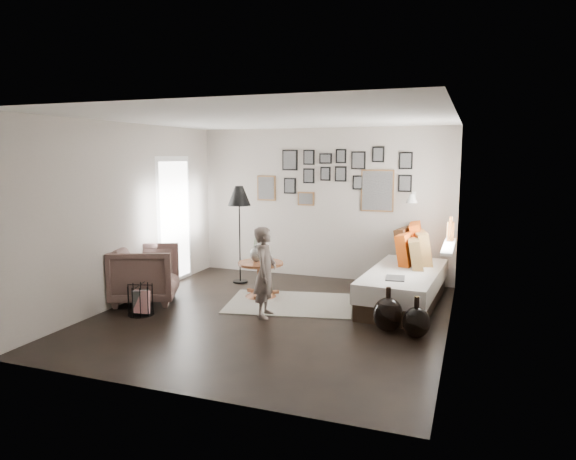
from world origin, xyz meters
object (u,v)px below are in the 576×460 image
(armchair, at_px, (145,274))
(demijohn_large, at_px, (388,314))
(floor_lamp, at_px, (239,199))
(magazine_basket, at_px, (141,300))
(vase, at_px, (256,252))
(demijohn_small, at_px, (416,322))
(daybed, at_px, (405,280))
(child, at_px, (265,272))
(pedestal_table, at_px, (261,281))

(armchair, distance_m, demijohn_large, 3.56)
(floor_lamp, height_order, magazine_basket, floor_lamp)
(vase, xyz_separation_m, demijohn_large, (2.14, -0.91, -0.48))
(magazine_basket, height_order, demijohn_small, demijohn_small)
(daybed, bearing_deg, demijohn_small, -73.97)
(floor_lamp, distance_m, demijohn_large, 3.39)
(child, bearing_deg, demijohn_large, -97.89)
(magazine_basket, bearing_deg, vase, 51.67)
(demijohn_large, bearing_deg, demijohn_small, -18.92)
(magazine_basket, height_order, child, child)
(magazine_basket, relative_size, child, 0.34)
(floor_lamp, height_order, demijohn_small, floor_lamp)
(floor_lamp, distance_m, child, 2.09)
(vase, xyz_separation_m, armchair, (-1.41, -0.82, -0.28))
(armchair, relative_size, floor_lamp, 0.56)
(demijohn_large, relative_size, child, 0.46)
(vase, height_order, demijohn_large, vase)
(magazine_basket, distance_m, demijohn_large, 3.27)
(pedestal_table, relative_size, demijohn_large, 1.25)
(child, bearing_deg, pedestal_table, 19.89)
(armchair, bearing_deg, floor_lamp, -53.04)
(daybed, xyz_separation_m, demijohn_large, (-0.04, -1.33, -0.13))
(armchair, distance_m, magazine_basket, 0.68)
(pedestal_table, distance_m, daybed, 2.14)
(demijohn_small, bearing_deg, demijohn_large, 161.08)
(vase, height_order, armchair, vase)
(daybed, relative_size, demijohn_small, 4.59)
(vase, distance_m, daybed, 2.24)
(magazine_basket, xyz_separation_m, child, (1.61, 0.51, 0.40))
(floor_lamp, xyz_separation_m, demijohn_large, (2.74, -1.60, -1.20))
(pedestal_table, xyz_separation_m, child, (0.43, -0.86, 0.35))
(daybed, relative_size, demijohn_large, 4.18)
(demijohn_small, relative_size, child, 0.42)
(armchair, height_order, magazine_basket, armchair)
(pedestal_table, height_order, armchair, armchair)
(pedestal_table, bearing_deg, demijohn_large, -23.28)
(armchair, height_order, demijohn_small, armchair)
(daybed, bearing_deg, pedestal_table, -164.16)
(pedestal_table, xyz_separation_m, vase, (-0.08, 0.02, 0.44))
(floor_lamp, height_order, child, floor_lamp)
(child, bearing_deg, magazine_basket, 100.67)
(demijohn_small, bearing_deg, floor_lamp, 150.89)
(magazine_basket, xyz_separation_m, demijohn_large, (3.24, 0.48, 0.01))
(demijohn_large, bearing_deg, vase, 157.05)
(vase, xyz_separation_m, demijohn_small, (2.49, -1.03, -0.50))
(pedestal_table, xyz_separation_m, demijohn_small, (2.41, -1.01, -0.06))
(child, bearing_deg, floor_lamp, 28.45)
(daybed, distance_m, child, 2.13)
(magazine_basket, bearing_deg, pedestal_table, 49.28)
(vase, height_order, magazine_basket, vase)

